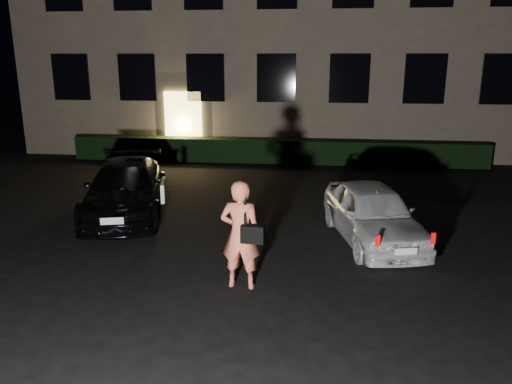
# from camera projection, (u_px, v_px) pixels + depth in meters

# --- Properties ---
(ground) EXTENTS (80.00, 80.00, 0.00)m
(ground) POSITION_uv_depth(u_px,v_px,m) (221.00, 291.00, 8.29)
(ground) COLOR black
(ground) RESTS_ON ground
(building) EXTENTS (20.00, 8.11, 12.00)m
(building) POSITION_uv_depth(u_px,v_px,m) (285.00, 1.00, 21.06)
(building) COLOR brown
(building) RESTS_ON ground
(hedge) EXTENTS (15.00, 0.70, 0.85)m
(hedge) POSITION_uv_depth(u_px,v_px,m) (274.00, 151.00, 18.24)
(hedge) COLOR black
(hedge) RESTS_ON ground
(sedan) EXTENTS (2.80, 4.70, 1.28)m
(sedan) POSITION_uv_depth(u_px,v_px,m) (126.00, 188.00, 12.23)
(sedan) COLOR black
(sedan) RESTS_ON ground
(hatch) EXTENTS (2.23, 3.81, 1.22)m
(hatch) POSITION_uv_depth(u_px,v_px,m) (373.00, 213.00, 10.41)
(hatch) COLOR silver
(hatch) RESTS_ON ground
(man) EXTENTS (0.77, 0.49, 1.86)m
(man) POSITION_uv_depth(u_px,v_px,m) (241.00, 234.00, 8.23)
(man) COLOR #E96F50
(man) RESTS_ON ground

